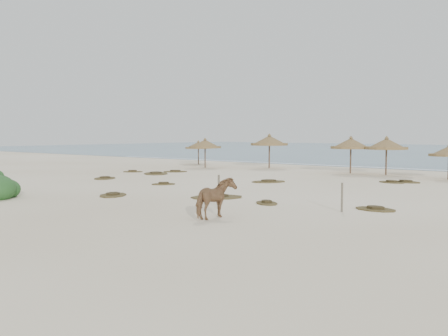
% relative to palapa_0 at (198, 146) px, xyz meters
% --- Properties ---
extents(ground, '(160.00, 160.00, 0.00)m').
position_rel_palapa_0_xyz_m(ground, '(15.90, -19.27, -1.93)').
color(ground, '#FAECCE').
rests_on(ground, ground).
extents(foam_line, '(70.00, 0.60, 0.01)m').
position_rel_palapa_0_xyz_m(foam_line, '(15.90, 6.73, -1.92)').
color(foam_line, white).
rests_on(foam_line, ground).
extents(palapa_0, '(3.46, 3.46, 2.48)m').
position_rel_palapa_0_xyz_m(palapa_0, '(0.00, 0.00, 0.00)').
color(palapa_0, '#4F3929').
rests_on(palapa_0, ground).
extents(palapa_1, '(3.78, 3.78, 2.79)m').
position_rel_palapa_0_xyz_m(palapa_1, '(3.75, -3.27, 0.24)').
color(palapa_1, '#4F3929').
rests_on(palapa_1, ground).
extents(palapa_2, '(3.44, 3.44, 3.18)m').
position_rel_palapa_0_xyz_m(palapa_2, '(8.58, 0.12, 0.54)').
color(palapa_2, '#4F3929').
rests_on(palapa_2, ground).
extents(palapa_3, '(3.30, 3.30, 3.00)m').
position_rel_palapa_0_xyz_m(palapa_3, '(16.95, -0.84, 0.40)').
color(palapa_3, '#4F3929').
rests_on(palapa_3, ground).
extents(palapa_4, '(3.52, 3.52, 3.00)m').
position_rel_palapa_0_xyz_m(palapa_4, '(19.77, -0.68, 0.40)').
color(palapa_4, '#4F3929').
rests_on(palapa_4, ground).
extents(horse, '(0.93, 1.84, 1.52)m').
position_rel_palapa_0_xyz_m(horse, '(22.10, -23.75, -1.17)').
color(horse, brown).
rests_on(horse, ground).
extents(fence_post_near, '(0.13, 0.13, 1.34)m').
position_rel_palapa_0_xyz_m(fence_post_near, '(19.90, -20.88, -1.26)').
color(fence_post_near, '#6C6351').
rests_on(fence_post_near, ground).
extents(fence_post_far, '(0.11, 0.11, 1.19)m').
position_rel_palapa_0_xyz_m(fence_post_far, '(25.06, -19.29, -1.33)').
color(fence_post_far, '#6C6351').
rests_on(fence_post_far, ground).
extents(scrub_0, '(2.35, 2.56, 0.16)m').
position_rel_palapa_0_xyz_m(scrub_0, '(5.60, -16.09, -1.87)').
color(scrub_0, brown).
rests_on(scrub_0, ground).
extents(scrub_1, '(3.39, 3.32, 0.16)m').
position_rel_palapa_0_xyz_m(scrub_1, '(5.36, -10.98, -1.87)').
color(scrub_1, brown).
rests_on(scrub_1, ground).
extents(scrub_2, '(1.67, 1.76, 0.16)m').
position_rel_palapa_0_xyz_m(scrub_2, '(11.68, -16.30, -1.87)').
color(scrub_2, brown).
rests_on(scrub_2, ground).
extents(scrub_3, '(2.49, 2.76, 0.16)m').
position_rel_palapa_0_xyz_m(scrub_3, '(15.88, -10.90, -1.87)').
color(scrub_3, brown).
rests_on(scrub_3, ground).
extents(scrub_4, '(1.81, 1.25, 0.16)m').
position_rel_palapa_0_xyz_m(scrub_4, '(25.94, -17.98, -1.87)').
color(scrub_4, brown).
rests_on(scrub_4, ground).
extents(scrub_6, '(2.28, 2.28, 0.16)m').
position_rel_palapa_0_xyz_m(scrub_6, '(5.14, -8.60, -1.87)').
color(scrub_6, brown).
rests_on(scrub_6, ground).
extents(scrub_7, '(1.95, 1.28, 0.16)m').
position_rel_palapa_0_xyz_m(scrub_7, '(22.91, -5.52, -1.87)').
color(scrub_7, brown).
rests_on(scrub_7, ground).
extents(scrub_8, '(1.96, 1.83, 0.16)m').
position_rel_palapa_0_xyz_m(scrub_8, '(2.46, -10.85, -1.87)').
color(scrub_8, brown).
rests_on(scrub_8, ground).
extents(scrub_9, '(2.99, 3.11, 0.16)m').
position_rel_palapa_0_xyz_m(scrub_9, '(18.30, -19.08, -1.87)').
color(scrub_9, brown).
rests_on(scrub_9, ground).
extents(scrub_10, '(1.99, 1.54, 0.16)m').
position_rel_palapa_0_xyz_m(scrub_10, '(22.28, -6.27, -1.87)').
color(scrub_10, brown).
rests_on(scrub_10, ground).
extents(scrub_11, '(2.25, 2.39, 0.16)m').
position_rel_palapa_0_xyz_m(scrub_11, '(13.66, -21.80, -1.87)').
color(scrub_11, brown).
rests_on(scrub_11, ground).
extents(scrub_12, '(1.69, 1.61, 0.16)m').
position_rel_palapa_0_xyz_m(scrub_12, '(21.40, -19.30, -1.87)').
color(scrub_12, brown).
rests_on(scrub_12, ground).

